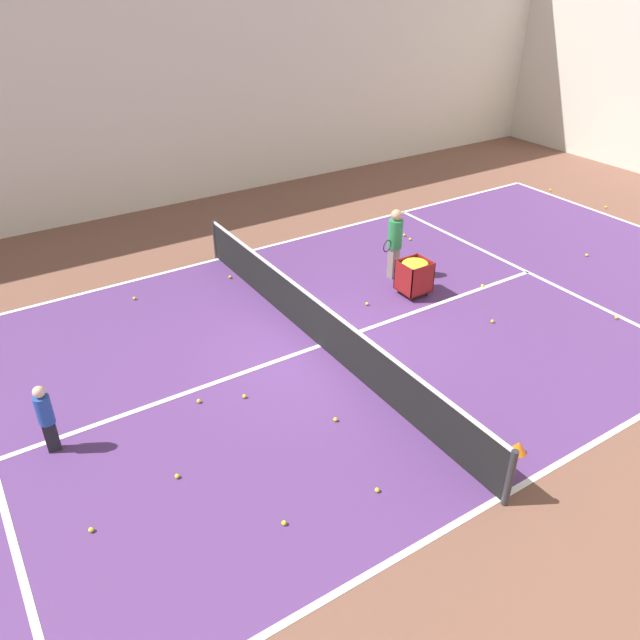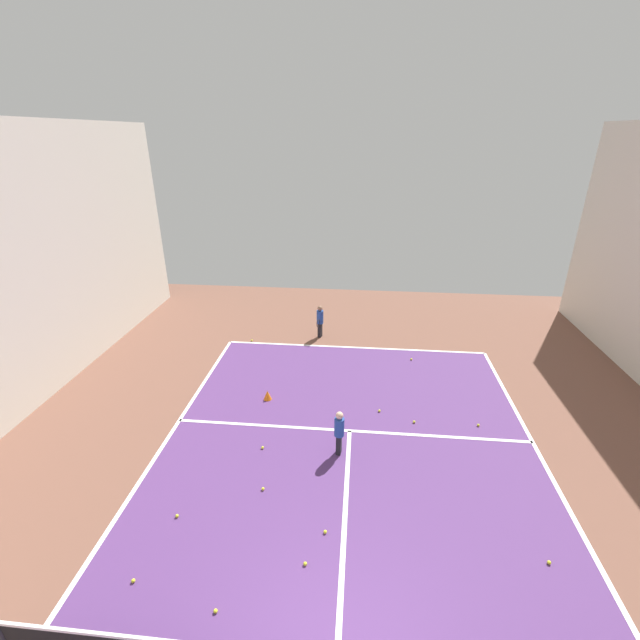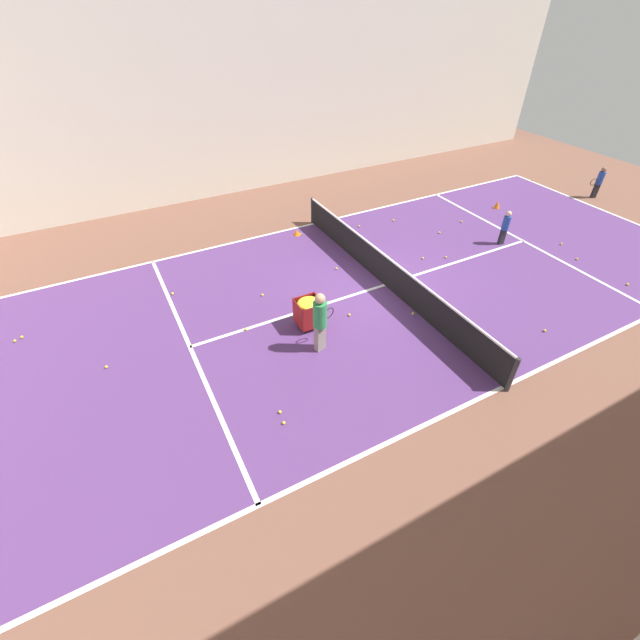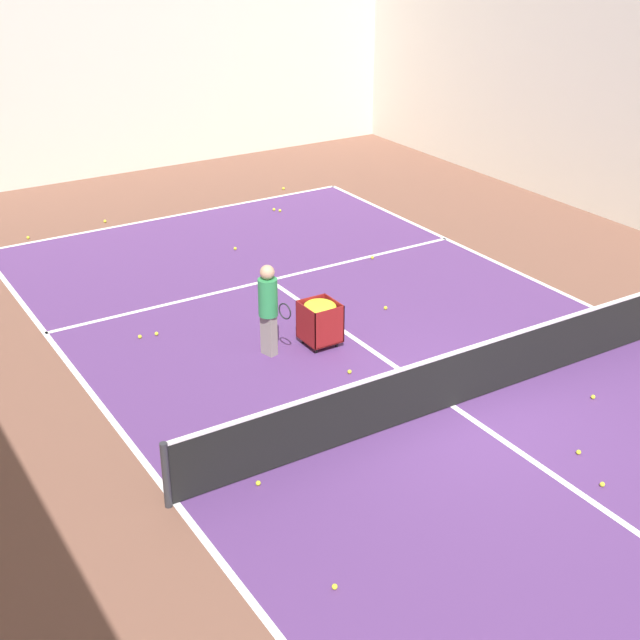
{
  "view_description": "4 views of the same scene",
  "coord_description": "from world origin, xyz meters",
  "px_view_note": "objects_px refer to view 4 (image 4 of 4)",
  "views": [
    {
      "loc": [
        8.32,
        -5.35,
        6.51
      ],
      "look_at": [
        0.0,
        0.0,
        0.57
      ],
      "focal_mm": 35.0,
      "sensor_mm": 36.0,
      "label": 1
    },
    {
      "loc": [
        -0.11,
        3.23,
        7.03
      ],
      "look_at": [
        1.3,
        -11.23,
        0.68
      ],
      "focal_mm": 24.0,
      "sensor_mm": 36.0,
      "label": 2
    },
    {
      "loc": [
        -8.32,
        6.57,
        7.03
      ],
      "look_at": [
        -1.54,
        2.97,
        0.89
      ],
      "focal_mm": 24.0,
      "sensor_mm": 36.0,
      "label": 3
    },
    {
      "loc": [
        -7.86,
        -8.82,
        7.03
      ],
      "look_at": [
        -0.63,
        2.81,
        0.47
      ],
      "focal_mm": 50.0,
      "sensor_mm": 36.0,
      "label": 4
    }
  ],
  "objects_px": {
    "tennis_net": "(455,378)",
    "coach_at_net": "(268,304)",
    "ball_cart": "(320,315)",
    "training_cone_0": "(594,318)"
  },
  "relations": [
    {
      "from": "tennis_net",
      "to": "ball_cart",
      "type": "distance_m",
      "value": 2.88
    },
    {
      "from": "ball_cart",
      "to": "coach_at_net",
      "type": "bearing_deg",
      "value": 170.19
    },
    {
      "from": "tennis_net",
      "to": "coach_at_net",
      "type": "bearing_deg",
      "value": 117.42
    },
    {
      "from": "ball_cart",
      "to": "training_cone_0",
      "type": "xyz_separation_m",
      "value": [
        4.67,
        -1.89,
        -0.47
      ]
    },
    {
      "from": "tennis_net",
      "to": "coach_at_net",
      "type": "distance_m",
      "value": 3.37
    },
    {
      "from": "tennis_net",
      "to": "coach_at_net",
      "type": "relative_size",
      "value": 5.8
    },
    {
      "from": "tennis_net",
      "to": "training_cone_0",
      "type": "height_order",
      "value": "tennis_net"
    },
    {
      "from": "tennis_net",
      "to": "coach_at_net",
      "type": "height_order",
      "value": "coach_at_net"
    },
    {
      "from": "tennis_net",
      "to": "ball_cart",
      "type": "bearing_deg",
      "value": 102.66
    },
    {
      "from": "tennis_net",
      "to": "training_cone_0",
      "type": "xyz_separation_m",
      "value": [
        4.04,
        0.92,
        -0.39
      ]
    }
  ]
}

